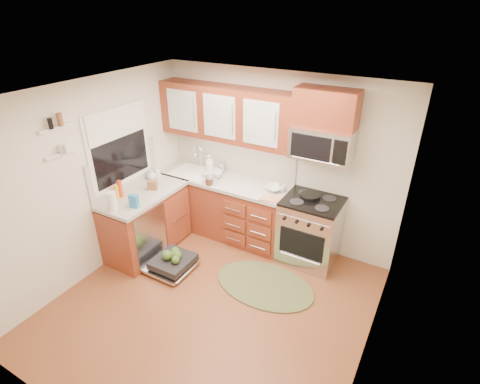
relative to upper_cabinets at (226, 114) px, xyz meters
The scene contains 38 objects.
floor 2.55m from the upper_cabinets, 65.28° to the right, with size 3.50×3.50×0.00m, color brown.
ceiling 1.84m from the upper_cabinets, 65.28° to the right, with size 3.50×3.50×0.00m, color white.
wall_back 0.97m from the upper_cabinets, 13.57° to the left, with size 3.50×0.04×2.50m, color beige.
wall_front 3.46m from the upper_cabinets, 77.70° to the right, with size 3.50×0.04×2.50m, color beige.
wall_left 1.98m from the upper_cabinets, 123.06° to the right, with size 0.04×3.50×2.50m, color beige.
wall_right 3.00m from the upper_cabinets, 32.47° to the right, with size 0.04×3.50×2.50m, color beige.
base_cabinet_back 1.46m from the upper_cabinets, 90.00° to the right, with size 2.05×0.60×0.85m, color maroon.
base_cabinet_left 1.93m from the upper_cabinets, 124.62° to the right, with size 0.60×1.25×0.85m, color maroon.
countertop_back 0.98m from the upper_cabinets, 90.00° to the right, with size 2.07×0.64×0.05m, color beige.
countertop_left 1.60m from the upper_cabinets, 124.25° to the right, with size 0.64×1.27×0.05m, color beige.
backsplash_back 0.68m from the upper_cabinets, 90.00° to the left, with size 2.05×0.02×0.57m, color #B9B3A6.
backsplash_left 1.60m from the upper_cabinets, 133.89° to the right, with size 0.02×1.25×0.57m, color #B9B3A6.
upper_cabinets is the anchor object (origin of this frame).
cabinet_over_mw 1.43m from the upper_cabinets, ahead, with size 0.76×0.35×0.47m, color maroon.
range 1.99m from the upper_cabinets, ahead, with size 0.76×0.64×0.95m, color silver, non-canonical shape.
microwave 1.42m from the upper_cabinets, ahead, with size 0.76×0.38×0.40m, color silver, non-canonical shape.
sink 1.21m from the upper_cabinets, 163.55° to the right, with size 0.62×0.50×0.26m, color white, non-canonical shape.
dishwasher 2.19m from the upper_cabinets, 96.04° to the right, with size 0.70×0.60×0.20m, color silver, non-canonical shape.
window 1.51m from the upper_cabinets, 133.21° to the right, with size 0.03×1.05×1.05m, color white, non-canonical shape.
window_blind 1.46m from the upper_cabinets, 132.50° to the right, with size 0.02×0.96×0.40m, color white.
shelf_upper 2.17m from the upper_cabinets, 117.33° to the right, with size 0.04×0.40×0.03m, color white.
shelf_lower 2.17m from the upper_cabinets, 117.33° to the right, with size 0.04×0.40×0.03m, color white.
rug 2.37m from the upper_cabinets, 40.14° to the right, with size 1.31×0.85×0.02m, color brown, non-canonical shape.
skillet 1.62m from the upper_cabinets, ahead, with size 0.26×0.26×0.05m, color black.
stock_pot 0.96m from the upper_cabinets, 98.59° to the right, with size 0.19×0.19×0.11m, color silver.
cutting_board 1.35m from the upper_cabinets, 20.64° to the right, with size 0.30×0.19×0.02m, color tan.
canister 0.89m from the upper_cabinets, 156.49° to the left, with size 0.10×0.10×0.15m, color silver.
paper_towel_roll 1.93m from the upper_cabinets, 113.77° to the right, with size 0.12×0.12×0.26m, color white.
mustard_bottle 1.83m from the upper_cabinets, 123.67° to the right, with size 0.06×0.06×0.19m, color gold.
red_bottle 1.77m from the upper_cabinets, 125.04° to the right, with size 0.06×0.06×0.24m, color red.
wooden_box 1.43m from the upper_cabinets, 126.75° to the right, with size 0.12×0.09×0.12m, color brown.
blue_carton 1.73m from the upper_cabinets, 110.82° to the right, with size 0.11×0.07×0.18m, color #246FAC.
bowl_a 1.24m from the upper_cabinets, ahead, with size 0.24×0.24×0.06m, color #999999.
bowl_b 0.93m from the upper_cabinets, 137.09° to the right, with size 0.31×0.31×0.10m, color #999999.
cup 1.30m from the upper_cabinets, ahead, with size 0.12×0.12×0.09m, color #999999.
soap_bottle_a 0.83m from the upper_cabinets, 154.07° to the right, with size 0.12×0.13×0.32m, color #999999.
soap_bottle_b 1.36m from the upper_cabinets, 148.12° to the right, with size 0.09×0.09×0.19m, color #999999.
soap_bottle_c 1.41m from the upper_cabinets, 143.36° to the right, with size 0.13×0.13×0.17m, color #999999.
Camera 1 is at (1.96, -2.77, 3.31)m, focal length 28.00 mm.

